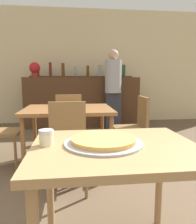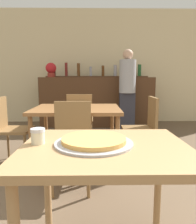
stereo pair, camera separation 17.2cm
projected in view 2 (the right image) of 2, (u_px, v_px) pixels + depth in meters
The scene contains 13 objects.
wall_back at pixel (97, 67), 5.53m from camera, with size 8.00×0.05×2.80m.
dining_table_near at pixel (105, 162), 1.21m from camera, with size 0.91×0.75×0.74m.
dining_table_far at pixel (77, 114), 2.79m from camera, with size 1.09×0.88×0.74m.
bar_counter at pixel (97, 102), 5.15m from camera, with size 2.60×0.56×1.14m.
bar_back_shelf at pixel (98, 74), 5.19m from camera, with size 2.39×0.24×0.34m.
chair_far_side_front at pixel (72, 138), 2.21m from camera, with size 0.40×0.40×0.87m.
chair_far_side_back at pixel (80, 117), 3.41m from camera, with size 0.40×0.40×0.87m.
chair_far_side_left at pixel (9, 125), 2.80m from camera, with size 0.40×0.40×0.87m.
chair_far_side_right at pixel (144, 125), 2.82m from camera, with size 0.40×0.40×0.87m.
pizza_tray at pixel (94, 141), 1.21m from camera, with size 0.44×0.44×0.04m.
cheese_shaker at pixel (38, 136), 1.21m from camera, with size 0.08×0.08×0.09m.
person_standing at pixel (127, 88), 4.53m from camera, with size 0.34×0.34×1.70m.
potted_plant at pixel (51, 69), 4.97m from camera, with size 0.24×0.24×0.33m.
Camera 2 is at (-0.06, -1.15, 1.10)m, focal length 35.00 mm.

